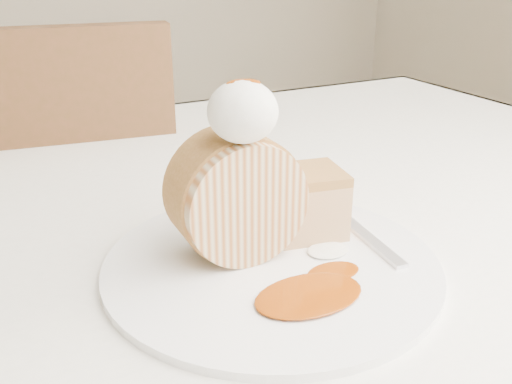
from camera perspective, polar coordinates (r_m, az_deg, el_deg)
table at (r=0.65m, az=-8.00°, el=-9.57°), size 1.40×0.90×0.75m
chair_far at (r=1.07m, az=-20.11°, el=-5.53°), size 0.49×0.49×0.91m
plate at (r=0.50m, az=1.55°, el=-7.20°), size 0.34×0.34×0.01m
roulade_slice at (r=0.49m, az=-1.93°, el=-0.47°), size 0.11×0.06×0.11m
cake_chunk at (r=0.54m, az=5.06°, el=-1.44°), size 0.07×0.07×0.05m
whipped_cream at (r=0.45m, az=-1.34°, el=8.02°), size 0.06×0.06×0.05m
caramel_drizzle at (r=0.44m, az=-1.28°, el=11.60°), size 0.03×0.02×0.01m
caramel_pool at (r=0.45m, az=5.30°, el=-10.21°), size 0.10×0.07×0.00m
fork at (r=0.55m, az=10.84°, el=-4.28°), size 0.04×0.17×0.00m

